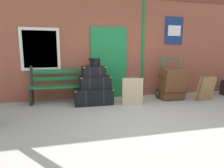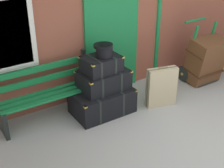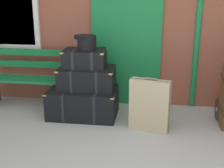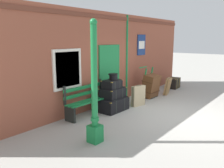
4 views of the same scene
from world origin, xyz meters
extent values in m
plane|color=#A3A099|center=(0.00, 0.00, 0.00)|extent=(60.00, 60.00, 0.00)
cube|color=brown|center=(0.00, 2.60, 1.60)|extent=(10.40, 0.30, 3.20)
cube|color=brown|center=(0.00, 2.44, 3.02)|extent=(10.40, 0.03, 0.12)
cube|color=#197A3D|center=(-0.19, 2.43, 1.05)|extent=(1.10, 0.05, 2.10)
cube|color=#0F4924|center=(-0.19, 2.41, 1.05)|extent=(0.06, 0.02, 2.10)
cube|color=silver|center=(-2.12, 2.43, 1.45)|extent=(1.04, 0.06, 1.16)
cube|color=silver|center=(-2.12, 2.41, 1.45)|extent=(0.88, 0.02, 1.00)
cylinder|color=#197A3D|center=(0.89, 2.45, 1.60)|extent=(0.09, 0.09, 3.14)
cube|color=navy|center=(1.93, 2.43, 2.05)|extent=(0.60, 0.02, 0.84)
cube|color=white|center=(1.93, 2.41, 2.05)|extent=(0.44, 0.01, 0.32)
cube|color=#197A3D|center=(-2.90, 0.67, 0.20)|extent=(0.28, 0.28, 0.40)
cylinder|color=#197A3D|center=(-2.90, 0.67, 1.50)|extent=(0.14, 0.14, 2.20)
cylinder|color=#197A3D|center=(-2.90, 0.67, 0.55)|extent=(0.19, 0.19, 0.08)
sphere|color=#197A3D|center=(-2.90, 0.67, 2.65)|extent=(0.16, 0.16, 0.16)
cube|color=#197A3D|center=(-1.61, 1.96, 0.45)|extent=(1.60, 0.09, 0.04)
cube|color=#197A3D|center=(-1.61, 2.10, 0.45)|extent=(1.60, 0.09, 0.04)
cube|color=#197A3D|center=(-1.61, 2.24, 0.45)|extent=(1.60, 0.09, 0.04)
cube|color=#197A3D|center=(-1.61, 2.30, 0.65)|extent=(1.60, 0.05, 0.10)
cube|color=#197A3D|center=(-1.61, 2.30, 0.85)|extent=(1.60, 0.05, 0.10)
cube|color=black|center=(-2.37, 2.10, 0.23)|extent=(0.06, 0.40, 0.45)
cube|color=black|center=(-2.37, 2.30, 0.73)|extent=(0.06, 0.06, 0.56)
cube|color=black|center=(-0.85, 2.10, 0.23)|extent=(0.06, 0.40, 0.45)
cube|color=black|center=(-0.85, 2.30, 0.73)|extent=(0.06, 0.06, 0.56)
cube|color=black|center=(-0.77, 1.83, 0.21)|extent=(1.00, 0.64, 0.42)
cube|color=black|center=(-1.00, 1.83, 0.21)|extent=(0.04, 0.65, 0.43)
cube|color=black|center=(-0.55, 1.83, 0.21)|extent=(0.04, 0.65, 0.43)
cube|color=#B79338|center=(-1.25, 1.53, 0.41)|extent=(0.05, 0.05, 0.02)
cube|color=#B79338|center=(-0.29, 1.53, 0.41)|extent=(0.05, 0.05, 0.02)
cube|color=#B79338|center=(-1.25, 2.13, 0.41)|extent=(0.05, 0.05, 0.02)
cube|color=#B79338|center=(-0.29, 2.13, 0.41)|extent=(0.05, 0.05, 0.02)
cube|color=silver|center=(-0.74, 1.53, 0.21)|extent=(0.36, 0.01, 0.10)
cube|color=black|center=(-0.71, 1.87, 0.58)|extent=(0.81, 0.55, 0.32)
cube|color=black|center=(-0.89, 1.87, 0.58)|extent=(0.05, 0.55, 0.33)
cube|color=black|center=(-0.53, 1.87, 0.58)|extent=(0.05, 0.55, 0.33)
cube|color=#B79338|center=(-1.09, 1.61, 0.73)|extent=(0.05, 0.05, 0.02)
cube|color=#B79338|center=(-0.33, 1.63, 0.73)|extent=(0.05, 0.05, 0.02)
cube|color=#B79338|center=(-1.10, 2.11, 0.73)|extent=(0.05, 0.05, 0.02)
cube|color=#B79338|center=(-0.34, 2.13, 0.73)|extent=(0.05, 0.05, 0.02)
cube|color=black|center=(-0.75, 1.88, 0.87)|extent=(0.62, 0.47, 0.26)
cube|color=black|center=(-0.88, 1.87, 0.87)|extent=(0.05, 0.45, 0.27)
cube|color=black|center=(-0.61, 1.89, 0.87)|extent=(0.05, 0.45, 0.27)
cube|color=#B79338|center=(-1.02, 1.67, 0.99)|extent=(0.05, 0.05, 0.02)
cube|color=#B79338|center=(-0.46, 1.69, 0.99)|extent=(0.05, 0.05, 0.02)
cube|color=#B79338|center=(-1.03, 2.07, 0.99)|extent=(0.05, 0.05, 0.02)
cube|color=#B79338|center=(-0.48, 2.09, 0.99)|extent=(0.05, 0.05, 0.02)
cylinder|color=black|center=(-0.70, 1.85, 1.11)|extent=(0.27, 0.27, 0.21)
cylinder|color=black|center=(-0.74, 1.85, 1.19)|extent=(0.29, 0.29, 0.04)
cube|color=black|center=(1.53, 1.68, 0.01)|extent=(0.56, 0.28, 0.03)
cube|color=#197A3D|center=(1.28, 1.88, 0.60)|extent=(0.04, 0.24, 1.19)
cube|color=#197A3D|center=(1.78, 1.88, 0.60)|extent=(0.04, 0.24, 1.19)
cylinder|color=#197A3D|center=(1.53, 2.08, 1.18)|extent=(0.54, 0.04, 0.04)
cylinder|color=black|center=(1.21, 1.94, 0.16)|extent=(0.04, 0.32, 0.32)
cylinder|color=#B79338|center=(1.21, 1.94, 0.16)|extent=(0.07, 0.06, 0.06)
cylinder|color=black|center=(1.85, 1.94, 0.16)|extent=(0.04, 0.32, 0.32)
cylinder|color=#B79338|center=(1.85, 1.94, 0.16)|extent=(0.07, 0.06, 0.06)
cube|color=brown|center=(1.53, 1.70, 0.47)|extent=(0.68, 0.57, 0.94)
cube|color=#432715|center=(1.53, 1.70, 0.27)|extent=(0.70, 0.46, 0.10)
cube|color=#432715|center=(1.53, 1.70, 0.66)|extent=(0.70, 0.46, 0.10)
cube|color=olive|center=(2.42, 1.40, 0.35)|extent=(0.59, 0.39, 0.70)
cylinder|color=brown|center=(2.42, 1.42, 0.71)|extent=(0.16, 0.07, 0.03)
cube|color=brown|center=(2.42, 1.40, 0.35)|extent=(0.57, 0.28, 0.69)
cube|color=tan|center=(0.22, 1.47, 0.35)|extent=(0.55, 0.28, 0.71)
cylinder|color=#71644C|center=(0.22, 1.47, 0.73)|extent=(0.16, 0.07, 0.03)
cube|color=brown|center=(0.22, 1.47, 0.35)|extent=(0.53, 0.15, 0.72)
cube|color=black|center=(3.79, 1.76, 0.24)|extent=(0.72, 0.53, 0.48)
cube|color=#B79338|center=(3.64, 1.75, 0.24)|extent=(0.08, 0.49, 0.49)
cube|color=#B79338|center=(3.94, 1.77, 0.24)|extent=(0.08, 0.49, 0.49)
cube|color=#B79338|center=(3.49, 1.51, 0.47)|extent=(0.05, 0.05, 0.02)
cube|color=#B79338|center=(4.12, 1.56, 0.47)|extent=(0.05, 0.05, 0.02)
cube|color=#B79338|center=(3.45, 1.95, 0.47)|extent=(0.05, 0.05, 0.02)
cube|color=#B79338|center=(4.09, 2.00, 0.47)|extent=(0.05, 0.05, 0.02)
camera|label=1|loc=(-1.43, -3.11, 1.36)|focal=30.16mm
camera|label=2|loc=(-3.16, -2.19, 2.98)|focal=51.42mm
camera|label=3|loc=(0.24, -2.36, 1.87)|focal=49.07mm
camera|label=4|loc=(-6.62, -2.74, 2.33)|focal=37.84mm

